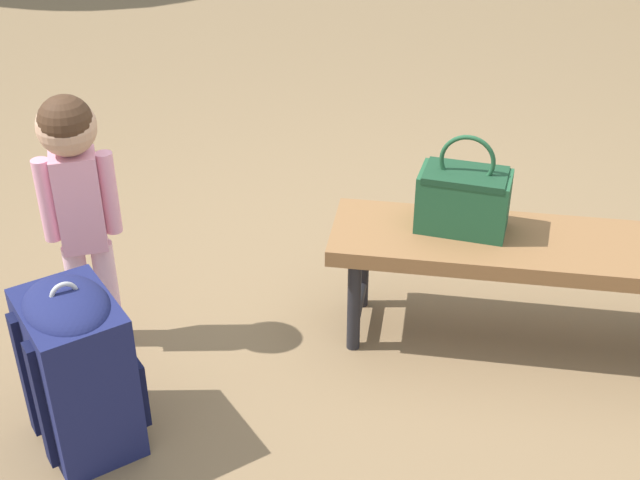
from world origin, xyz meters
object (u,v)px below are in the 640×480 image
at_px(park_bench, 554,255).
at_px(handbag, 464,198).
at_px(child_standing, 76,185).
at_px(backpack_large, 78,364).

relative_size(park_bench, handbag, 4.36).
bearing_deg(child_standing, park_bench, -172.43).
bearing_deg(park_bench, backpack_large, 25.74).
bearing_deg(park_bench, handbag, -7.96).
height_order(child_standing, backpack_large, child_standing).
relative_size(park_bench, backpack_large, 2.61).
xyz_separation_m(park_bench, backpack_large, (1.51, 0.73, -0.09)).
height_order(handbag, child_standing, child_standing).
xyz_separation_m(handbag, child_standing, (1.33, 0.27, 0.09)).
relative_size(handbag, backpack_large, 0.60).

